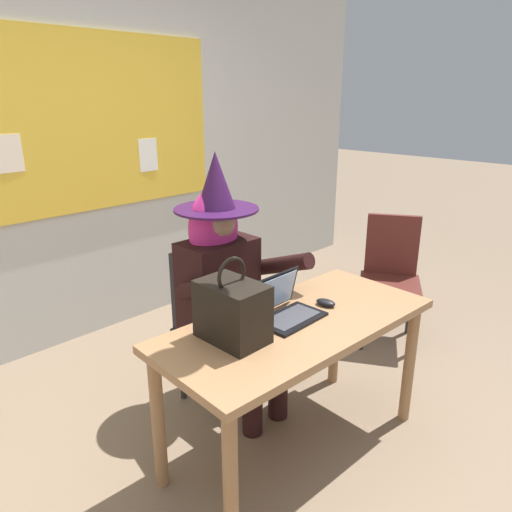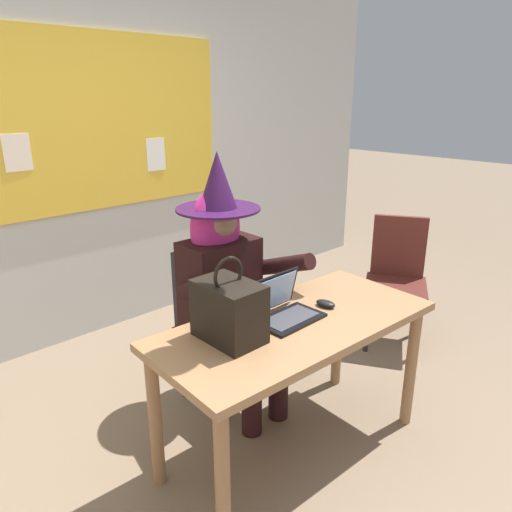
# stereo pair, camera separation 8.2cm
# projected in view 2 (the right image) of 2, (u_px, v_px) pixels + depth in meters

# --- Properties ---
(ground_plane) EXTENTS (24.00, 24.00, 0.00)m
(ground_plane) POSITION_uv_depth(u_px,v_px,m) (285.00, 472.00, 2.34)
(ground_plane) COLOR #75604C
(wall_back_bulletin) EXTENTS (6.39, 2.15, 2.84)m
(wall_back_bulletin) POSITION_uv_depth(u_px,v_px,m) (69.00, 142.00, 3.28)
(wall_back_bulletin) COLOR #B2B2AD
(wall_back_bulletin) RESTS_ON ground
(desk_main) EXTENTS (1.42, 0.70, 0.73)m
(desk_main) POSITION_uv_depth(u_px,v_px,m) (296.00, 340.00, 2.29)
(desk_main) COLOR #8E6642
(desk_main) RESTS_ON ground
(chair_at_desk) EXTENTS (0.44, 0.44, 0.91)m
(chair_at_desk) POSITION_uv_depth(u_px,v_px,m) (214.00, 314.00, 2.82)
(chair_at_desk) COLOR black
(chair_at_desk) RESTS_ON ground
(person_costumed) EXTENTS (0.60, 0.70, 1.46)m
(person_costumed) POSITION_uv_depth(u_px,v_px,m) (227.00, 273.00, 2.64)
(person_costumed) COLOR black
(person_costumed) RESTS_ON ground
(laptop) EXTENTS (0.33, 0.25, 0.21)m
(laptop) POSITION_uv_depth(u_px,v_px,m) (283.00, 308.00, 2.28)
(laptop) COLOR black
(laptop) RESTS_ON desk_main
(computer_mouse) EXTENTS (0.07, 0.11, 0.03)m
(computer_mouse) POSITION_uv_depth(u_px,v_px,m) (326.00, 304.00, 2.41)
(computer_mouse) COLOR black
(computer_mouse) RESTS_ON desk_main
(handbag) EXTENTS (0.20, 0.30, 0.38)m
(handbag) POSITION_uv_depth(u_px,v_px,m) (229.00, 310.00, 2.06)
(handbag) COLOR black
(handbag) RESTS_ON desk_main
(chair_extra_corner) EXTENTS (0.58, 0.58, 0.91)m
(chair_extra_corner) POSITION_uv_depth(u_px,v_px,m) (397.00, 274.00, 3.46)
(chair_extra_corner) COLOR #4C1E19
(chair_extra_corner) RESTS_ON ground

